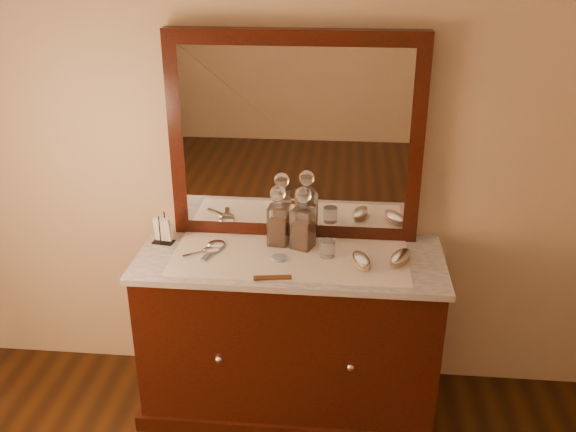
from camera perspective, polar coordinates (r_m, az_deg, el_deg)
The scene contains 18 objects.
dresser_cabinet at distance 3.19m, azimuth 0.17°, elevation -10.67°, with size 1.40×0.55×0.82m, color black.
dresser_plinth at distance 3.41m, azimuth 0.17°, elevation -15.80°, with size 1.46×0.59×0.08m, color black.
knob_left at distance 2.97m, azimuth -6.26°, elevation -12.76°, with size 0.04×0.04×0.04m, color silver.
knob_right at distance 2.92m, azimuth 5.67°, elevation -13.44°, with size 0.04×0.04×0.04m, color silver.
marble_top at distance 2.97m, azimuth 0.18°, elevation -3.90°, with size 1.44×0.59×0.03m, color white.
mirror_frame at distance 3.00m, azimuth 0.63°, elevation 7.05°, with size 1.20×0.08×1.00m, color black.
mirror_glass at distance 2.96m, azimuth 0.58°, elevation 6.86°, with size 1.06×0.01×0.86m, color white.
lace_runner at distance 2.94m, azimuth 0.15°, elevation -3.79°, with size 1.10×0.45×0.00m, color beige.
pin_dish at distance 2.92m, azimuth -0.83°, elevation -3.81°, with size 0.07×0.07×0.01m, color silver.
comb at distance 2.76m, azimuth -1.40°, elevation -5.59°, with size 0.17×0.03×0.01m, color brown.
napkin_rack at distance 3.12m, azimuth -11.26°, elevation -1.36°, with size 0.11×0.08×0.15m.
decanter_left at distance 3.02m, azimuth -0.90°, elevation -0.53°, with size 0.10×0.10×0.30m.
decanter_right at distance 2.98m, azimuth 1.37°, elevation -0.78°, with size 0.12×0.12×0.31m.
brush_near at distance 2.88m, azimuth 6.63°, elevation -4.04°, with size 0.11×0.17×0.04m.
brush_far at distance 2.93m, azimuth 10.11°, elevation -3.76°, with size 0.14×0.18×0.05m.
hand_mirror_outer at distance 3.04m, azimuth -6.67°, elevation -2.73°, with size 0.10×0.22×0.02m.
hand_mirror_inner at distance 3.01m, azimuth -7.25°, elevation -3.13°, with size 0.18×0.14×0.02m.
tumblers at distance 2.94m, azimuth 3.59°, elevation -2.93°, with size 0.07×0.07×0.08m.
Camera 1 is at (0.24, -0.66, 2.22)m, focal length 39.35 mm.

